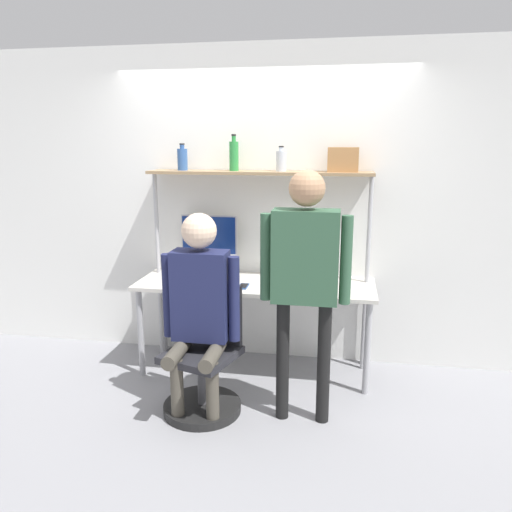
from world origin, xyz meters
TOP-DOWN VIEW (x-y plane):
  - ground_plane at (0.00, 0.00)m, footprint 12.00×12.00m
  - wall_back at (0.00, 0.71)m, footprint 8.00×0.06m
  - desk at (0.00, 0.35)m, footprint 1.95×0.66m
  - shelf_unit at (0.00, 0.52)m, footprint 1.85×0.29m
  - monitor at (-0.45, 0.56)m, footprint 0.49×0.16m
  - laptop at (-0.29, 0.25)m, footprint 0.28×0.23m
  - cell_phone at (-0.07, 0.20)m, footprint 0.07×0.15m
  - office_chair at (-0.25, -0.36)m, footprint 0.58×0.58m
  - person_seated at (-0.26, -0.40)m, footprint 0.55×0.48m
  - person_standing at (0.46, -0.37)m, footprint 0.60×0.23m
  - bottle_green at (-0.21, 0.52)m, footprint 0.08×0.08m
  - bottle_blue at (-0.65, 0.52)m, footprint 0.09×0.09m
  - bottle_clear at (0.18, 0.52)m, footprint 0.08×0.08m
  - storage_box at (0.67, 0.52)m, footprint 0.24×0.17m

SIDE VIEW (x-z plane):
  - ground_plane at x=0.00m, z-range 0.00..0.00m
  - office_chair at x=-0.25m, z-range -0.18..0.74m
  - desk at x=0.00m, z-range 0.31..1.08m
  - cell_phone at x=-0.07m, z-range 0.77..0.78m
  - laptop at x=-0.29m, z-range 0.72..0.96m
  - person_seated at x=-0.26m, z-range 0.13..1.57m
  - monitor at x=-0.45m, z-range 0.81..1.32m
  - person_standing at x=0.46m, z-range 0.25..1.99m
  - wall_back at x=0.00m, z-range 0.00..2.70m
  - shelf_unit at x=0.00m, z-range 0.62..2.30m
  - bottle_clear at x=0.18m, z-range 1.66..1.86m
  - bottle_blue at x=-0.65m, z-range 1.65..1.88m
  - storage_box at x=0.67m, z-range 1.67..1.86m
  - bottle_green at x=-0.21m, z-range 1.65..1.94m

